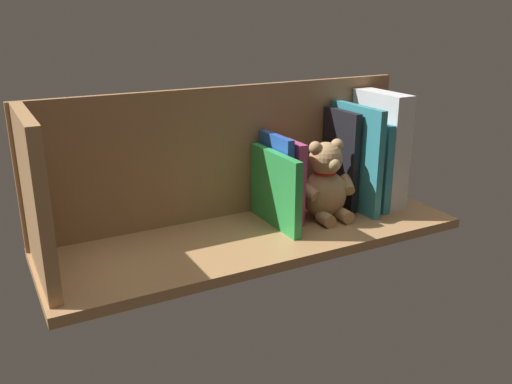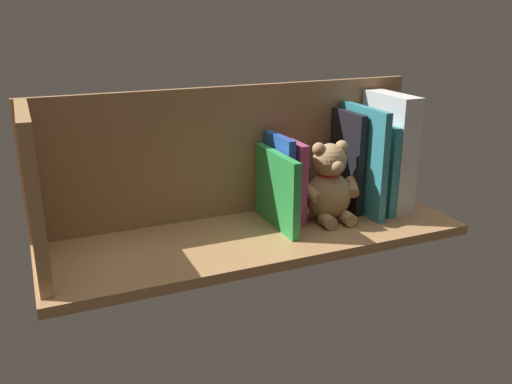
# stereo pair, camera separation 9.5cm
# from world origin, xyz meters

# --- Properties ---
(ground_plane) EXTENTS (0.95, 0.32, 0.02)m
(ground_plane) POSITION_xyz_m (0.00, 0.00, -0.01)
(ground_plane) COLOR #A87A4C
(shelf_back_panel) EXTENTS (0.95, 0.02, 0.31)m
(shelf_back_panel) POSITION_xyz_m (0.00, -0.14, 0.16)
(shelf_back_panel) COLOR #956A45
(shelf_back_panel) RESTS_ON ground_plane
(shelf_side_divider) EXTENTS (0.02, 0.26, 0.31)m
(shelf_side_divider) POSITION_xyz_m (0.46, 0.00, 0.16)
(shelf_side_divider) COLOR #A87A4C
(shelf_side_divider) RESTS_ON ground_plane
(dictionary_thick_white) EXTENTS (0.05, 0.17, 0.29)m
(dictionary_thick_white) POSITION_xyz_m (-0.38, -0.04, 0.14)
(dictionary_thick_white) COLOR silver
(dictionary_thick_white) RESTS_ON ground_plane
(book_0) EXTENTS (0.02, 0.18, 0.22)m
(book_0) POSITION_xyz_m (-0.34, -0.04, 0.11)
(book_0) COLOR teal
(book_0) RESTS_ON ground_plane
(book_1) EXTENTS (0.01, 0.15, 0.17)m
(book_1) POSITION_xyz_m (-0.32, -0.05, 0.08)
(book_1) COLOR red
(book_1) RESTS_ON ground_plane
(book_2) EXTENTS (0.02, 0.19, 0.26)m
(book_2) POSITION_xyz_m (-0.30, -0.03, 0.13)
(book_2) COLOR teal
(book_2) RESTS_ON ground_plane
(book_3) EXTENTS (0.02, 0.13, 0.25)m
(book_3) POSITION_xyz_m (-0.27, -0.06, 0.12)
(book_3) COLOR black
(book_3) RESTS_ON ground_plane
(teddy_bear) EXTENTS (0.16, 0.12, 0.19)m
(teddy_bear) POSITION_xyz_m (-0.19, -0.01, 0.08)
(teddy_bear) COLOR tan
(teddy_bear) RESTS_ON ground_plane
(book_4) EXTENTS (0.03, 0.14, 0.19)m
(book_4) POSITION_xyz_m (-0.11, -0.05, 0.10)
(book_4) COLOR #B23F72
(book_4) RESTS_ON ground_plane
(book_5) EXTENTS (0.02, 0.13, 0.21)m
(book_5) POSITION_xyz_m (-0.08, -0.06, 0.10)
(book_5) COLOR blue
(book_5) RESTS_ON ground_plane
(book_6) EXTENTS (0.02, 0.21, 0.18)m
(book_6) POSITION_xyz_m (-0.06, -0.02, 0.09)
(book_6) COLOR green
(book_6) RESTS_ON ground_plane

